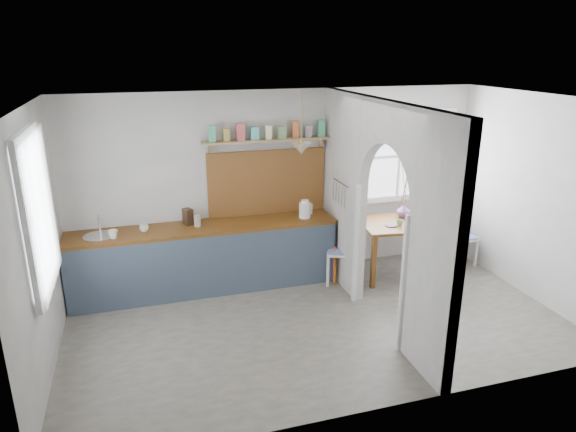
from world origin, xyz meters
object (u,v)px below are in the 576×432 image
object	(u,v)px
kettle	(305,209)
chair_right	(460,236)
chair_left	(344,249)
dining_table	(404,248)
vase	(403,211)

from	to	relation	value
kettle	chair_right	bearing A→B (deg)	-23.36
chair_right	kettle	size ratio (longest dim) A/B	3.50
chair_left	kettle	bearing A→B (deg)	-95.35
dining_table	kettle	xyz separation A→B (m)	(-1.40, 0.30, 0.63)
chair_left	chair_right	bearing A→B (deg)	117.35
dining_table	chair_left	size ratio (longest dim) A/B	1.31
chair_right	chair_left	bearing A→B (deg)	88.65
chair_left	vase	world-z (taller)	vase
chair_left	kettle	xyz separation A→B (m)	(-0.48, 0.28, 0.54)
vase	kettle	bearing A→B (deg)	176.40
kettle	vase	bearing A→B (deg)	-22.26
chair_left	vase	distance (m)	1.08
kettle	vase	world-z (taller)	kettle
dining_table	kettle	world-z (taller)	kettle
dining_table	chair_right	size ratio (longest dim) A/B	1.44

